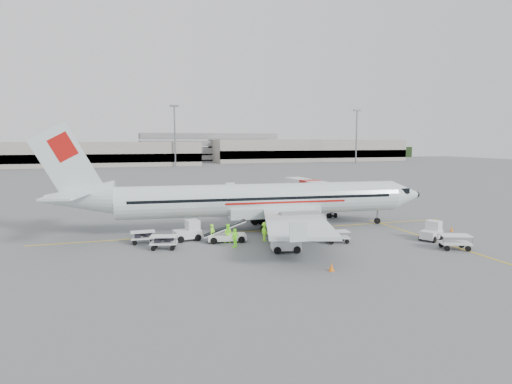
# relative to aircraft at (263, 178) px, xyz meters

# --- Properties ---
(ground) EXTENTS (360.00, 360.00, 0.00)m
(ground) POSITION_rel_aircraft_xyz_m (-0.40, -0.84, -5.37)
(ground) COLOR #56595B
(stripe_lead) EXTENTS (44.00, 0.20, 0.01)m
(stripe_lead) POSITION_rel_aircraft_xyz_m (-0.40, -0.84, -5.36)
(stripe_lead) COLOR yellow
(stripe_lead) RESTS_ON ground
(stripe_cross) EXTENTS (0.20, 20.00, 0.01)m
(stripe_cross) POSITION_rel_aircraft_xyz_m (13.60, -8.84, -5.36)
(stripe_cross) COLOR yellow
(stripe_cross) RESTS_ON ground
(terminal_west) EXTENTS (110.00, 22.00, 9.00)m
(terminal_west) POSITION_rel_aircraft_xyz_m (-40.40, 129.16, -0.87)
(terminal_west) COLOR gray
(terminal_west) RESTS_ON ground
(terminal_east) EXTENTS (90.00, 26.00, 10.00)m
(terminal_east) POSITION_rel_aircraft_xyz_m (69.60, 144.16, -0.37)
(terminal_east) COLOR gray
(terminal_east) RESTS_ON ground
(parking_garage) EXTENTS (62.00, 24.00, 14.00)m
(parking_garage) POSITION_rel_aircraft_xyz_m (24.60, 159.16, 1.63)
(parking_garage) COLOR slate
(parking_garage) RESTS_ON ground
(treeline) EXTENTS (300.00, 3.00, 6.00)m
(treeline) POSITION_rel_aircraft_xyz_m (-0.40, 174.16, -2.37)
(treeline) COLOR black
(treeline) RESTS_ON ground
(mast_center) EXTENTS (3.20, 1.20, 22.00)m
(mast_center) POSITION_rel_aircraft_xyz_m (4.60, 117.16, 5.63)
(mast_center) COLOR slate
(mast_center) RESTS_ON ground
(mast_east) EXTENTS (3.20, 1.20, 22.00)m
(mast_east) POSITION_rel_aircraft_xyz_m (79.60, 117.16, 5.63)
(mast_east) COLOR slate
(mast_east) RESTS_ON ground
(aircraft) EXTENTS (41.32, 33.62, 10.74)m
(aircraft) POSITION_rel_aircraft_xyz_m (0.00, 0.00, 0.00)
(aircraft) COLOR silver
(aircraft) RESTS_ON ground
(jet_bridge) EXTENTS (3.77, 15.76, 4.10)m
(jet_bridge) POSITION_rel_aircraft_xyz_m (9.69, 9.43, -3.32)
(jet_bridge) COLOR silver
(jet_bridge) RESTS_ON ground
(belt_loader) EXTENTS (4.81, 2.25, 2.52)m
(belt_loader) POSITION_rel_aircraft_xyz_m (-4.98, -4.52, -4.11)
(belt_loader) COLOR silver
(belt_loader) RESTS_ON ground
(tug_fore) EXTENTS (2.63, 2.22, 1.77)m
(tug_fore) POSITION_rel_aircraft_xyz_m (13.36, -9.53, -4.49)
(tug_fore) COLOR silver
(tug_fore) RESTS_ON ground
(tug_mid) EXTENTS (2.61, 1.80, 1.85)m
(tug_mid) POSITION_rel_aircraft_xyz_m (-1.08, -9.43, -4.44)
(tug_mid) COLOR silver
(tug_mid) RESTS_ON ground
(tug_aft) EXTENTS (2.64, 1.80, 1.88)m
(tug_aft) POSITION_rel_aircraft_xyz_m (-8.36, -2.84, -4.43)
(tug_aft) COLOR silver
(tug_aft) RESTS_ON ground
(cart_loaded_a) EXTENTS (2.16, 1.31, 1.11)m
(cart_loaded_a) POSITION_rel_aircraft_xyz_m (-12.34, -2.84, -4.81)
(cart_loaded_a) COLOR silver
(cart_loaded_a) RESTS_ON ground
(cart_loaded_b) EXTENTS (2.50, 1.81, 1.17)m
(cart_loaded_b) POSITION_rel_aircraft_xyz_m (-10.73, -5.51, -4.78)
(cart_loaded_b) COLOR silver
(cart_loaded_b) RESTS_ON ground
(cart_empty_a) EXTENTS (2.24, 1.50, 1.09)m
(cart_empty_a) POSITION_rel_aircraft_xyz_m (4.52, -7.84, -4.82)
(cart_empty_a) COLOR silver
(cart_empty_a) RESTS_ON ground
(cart_empty_b) EXTENTS (2.82, 2.23, 1.29)m
(cart_empty_b) POSITION_rel_aircraft_xyz_m (12.90, -13.02, -4.72)
(cart_empty_b) COLOR silver
(cart_empty_b) RESTS_ON ground
(cone_nose) EXTENTS (0.33, 0.33, 0.54)m
(cone_nose) POSITION_rel_aircraft_xyz_m (18.14, -6.83, -5.10)
(cone_nose) COLOR orange
(cone_nose) RESTS_ON ground
(cone_port) EXTENTS (0.38, 0.38, 0.62)m
(cone_port) POSITION_rel_aircraft_xyz_m (5.44, 15.68, -5.06)
(cone_port) COLOR orange
(cone_port) RESTS_ON ground
(cone_stbd) EXTENTS (0.37, 0.37, 0.61)m
(cone_stbd) POSITION_rel_aircraft_xyz_m (0.08, -15.37, -5.06)
(cone_stbd) COLOR orange
(cone_stbd) RESTS_ON ground
(crew_a) EXTENTS (0.74, 0.74, 1.74)m
(crew_a) POSITION_rel_aircraft_xyz_m (-6.32, -4.60, -4.50)
(crew_a) COLOR #88F824
(crew_a) RESTS_ON ground
(crew_b) EXTENTS (1.02, 0.90, 1.75)m
(crew_b) POSITION_rel_aircraft_xyz_m (-4.93, -5.01, -4.50)
(crew_b) COLOR #88F824
(crew_b) RESTS_ON ground
(crew_c) EXTENTS (0.87, 1.25, 1.77)m
(crew_c) POSITION_rel_aircraft_xyz_m (-1.52, -5.25, -4.48)
(crew_c) COLOR #88F824
(crew_c) RESTS_ON ground
(crew_d) EXTENTS (1.02, 0.93, 1.67)m
(crew_d) POSITION_rel_aircraft_xyz_m (-4.76, -6.76, -4.53)
(crew_d) COLOR #88F824
(crew_d) RESTS_ON ground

